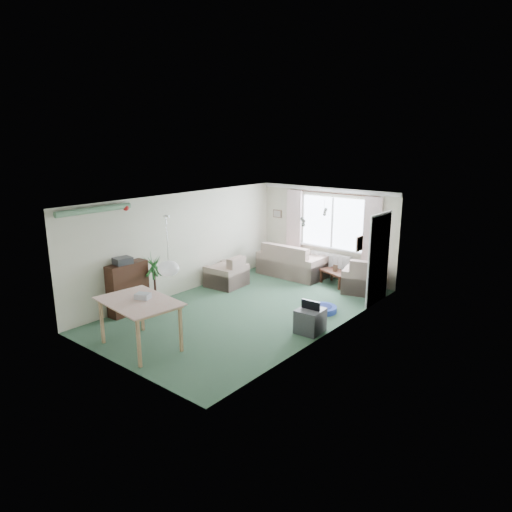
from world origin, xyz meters
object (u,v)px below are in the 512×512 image
Objects in this scene: tv_cube at (310,321)px; bookshelf at (128,288)px; armchair_left at (226,271)px; sofa at (292,259)px; pet_bed at (322,309)px; dining_table at (140,325)px; coffee_table at (335,278)px; houseplant at (155,282)px; armchair_corner at (365,275)px.

bookshelf is at bearing -159.43° from tv_cube.
sofa is at bearing 152.30° from armchair_left.
sofa is 2.77m from pet_bed.
dining_table is (1.56, -0.87, -0.12)m from bookshelf.
bookshelf reaches higher than coffee_table.
bookshelf is (-2.46, -4.48, 0.37)m from coffee_table.
armchair_left is at bearing 80.53° from bookshelf.
bookshelf reaches higher than armchair_left.
bookshelf is 0.80× the size of dining_table.
bookshelf is at bearing 75.94° from sofa.
coffee_table is at bearing 111.56° from pet_bed.
sofa reaches higher than armchair_left.
armchair_left is 2.14m from houseplant.
armchair_left is 2.78m from coffee_table.
houseplant is (-0.93, -3.92, 0.15)m from sofa.
armchair_corner is 0.85m from coffee_table.
armchair_corner is at bearing 51.71° from houseplant.
pet_bed is (0.72, -1.82, -0.12)m from coffee_table.
bookshelf is (-3.26, -4.46, 0.12)m from armchair_corner.
pet_bed is at bearing 37.72° from bookshelf.
pet_bed is (-0.37, 1.07, -0.17)m from tv_cube.
houseplant is (0.19, 0.56, 0.05)m from bookshelf.
armchair_left is at bearing 157.40° from tv_cube.
bookshelf is 0.59m from houseplant.
pet_bed is at bearing 138.46° from sofa.
sofa is 1.87× the size of armchair_corner.
armchair_left is at bearing 179.43° from pet_bed.
sofa is at bearing 138.47° from pet_bed.
sofa is 1.50× the size of houseplant.
armchair_corner is 2.89m from tv_cube.
armchair_corner reaches higher than armchair_left.
tv_cube is 1.15m from pet_bed.
houseplant is (-0.15, -2.13, 0.21)m from armchair_left.
dining_table is at bearing -132.41° from tv_cube.
coffee_table is at bearing 126.10° from armchair_left.
houseplant is at bearing -8.17° from armchair_left.
sofa reaches higher than coffee_table.
dining_table is at bearing -99.48° from coffee_table.
sofa is at bearing 73.69° from bookshelf.
armchair_corner reaches higher than tv_cube.
dining_table is (1.22, -3.56, 0.04)m from armchair_left.
bookshelf is at bearing 150.91° from dining_table.
tv_cube is at bearing 21.91° from bookshelf.
tv_cube is at bearing 51.19° from dining_table.
bookshelf is (-1.12, -4.48, 0.10)m from sofa.
dining_table reaches higher than armchair_left.
bookshelf is 1.81× the size of pet_bed.
bookshelf is 0.92× the size of houseplant.
tv_cube is at bearing 80.17° from armchair_corner.
pet_bed is (1.61, 3.53, -0.37)m from dining_table.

